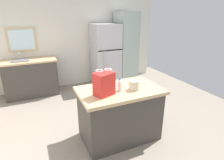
# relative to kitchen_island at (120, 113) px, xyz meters

# --- Properties ---
(ground) EXTENTS (6.41, 6.41, 0.00)m
(ground) POSITION_rel_kitchen_island_xyz_m (-0.24, 0.15, -0.44)
(ground) COLOR gray
(back_wall) EXTENTS (5.34, 0.13, 2.55)m
(back_wall) POSITION_rel_kitchen_island_xyz_m (-0.26, 2.81, 0.83)
(back_wall) COLOR silver
(back_wall) RESTS_ON ground
(kitchen_island) EXTENTS (1.30, 0.80, 0.88)m
(kitchen_island) POSITION_rel_kitchen_island_xyz_m (0.00, 0.00, 0.00)
(kitchen_island) COLOR #423D38
(kitchen_island) RESTS_ON ground
(refrigerator) EXTENTS (0.71, 0.75, 1.72)m
(refrigerator) POSITION_rel_kitchen_island_xyz_m (0.74, 2.38, 0.42)
(refrigerator) COLOR #B7B7BC
(refrigerator) RESTS_ON ground
(tall_cabinet) EXTENTS (0.53, 0.67, 2.03)m
(tall_cabinet) POSITION_rel_kitchen_island_xyz_m (1.38, 2.38, 0.57)
(tall_cabinet) COLOR #9EB2A8
(tall_cabinet) RESTS_ON ground
(sink_counter) EXTENTS (1.26, 0.62, 1.10)m
(sink_counter) POSITION_rel_kitchen_island_xyz_m (-1.26, 2.44, 0.03)
(sink_counter) COLOR #423D38
(sink_counter) RESTS_ON ground
(shopping_bag) EXTENTS (0.32, 0.28, 0.38)m
(shopping_bag) POSITION_rel_kitchen_island_xyz_m (-0.30, -0.09, 0.60)
(shopping_bag) COLOR red
(shopping_bag) RESTS_ON kitchen_island
(small_box) EXTENTS (0.14, 0.14, 0.15)m
(small_box) POSITION_rel_kitchen_island_xyz_m (0.17, -0.11, 0.51)
(small_box) COLOR beige
(small_box) RESTS_ON kitchen_island
(bottle) EXTENTS (0.06, 0.06, 0.21)m
(bottle) POSITION_rel_kitchen_island_xyz_m (-0.04, -0.06, 0.53)
(bottle) COLOR white
(bottle) RESTS_ON kitchen_island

